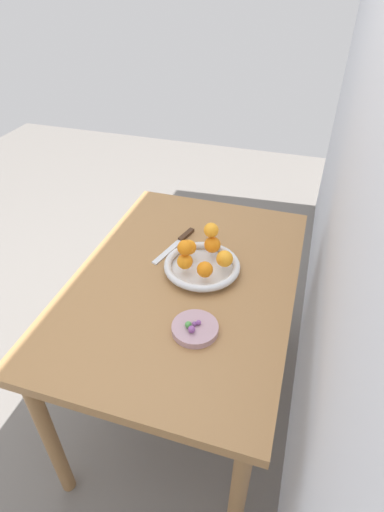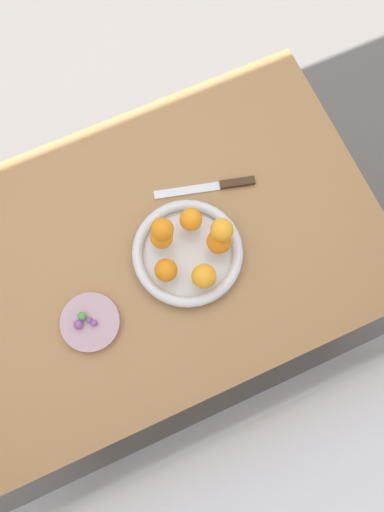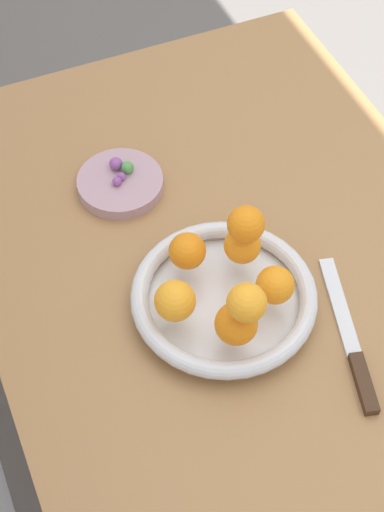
{
  "view_description": "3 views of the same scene",
  "coord_description": "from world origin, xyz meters",
  "px_view_note": "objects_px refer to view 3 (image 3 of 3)",
  "views": [
    {
      "loc": [
        1.01,
        0.34,
        1.65
      ],
      "look_at": [
        -0.03,
        0.02,
        0.82
      ],
      "focal_mm": 28.0,
      "sensor_mm": 36.0,
      "label": 1
    },
    {
      "loc": [
        0.07,
        0.34,
        1.93
      ],
      "look_at": [
        -0.05,
        0.08,
        0.85
      ],
      "focal_mm": 35.0,
      "sensor_mm": 36.0,
      "label": 2
    },
    {
      "loc": [
        -0.62,
        0.34,
        1.7
      ],
      "look_at": [
        -0.01,
        0.08,
        0.83
      ],
      "focal_mm": 55.0,
      "sensor_mm": 36.0,
      "label": 3
    }
  ],
  "objects_px": {
    "candy_dish": "(120,184)",
    "orange_1": "(175,301)",
    "dining_table": "(236,302)",
    "candy_ball_2": "(116,164)",
    "candy_ball_1": "(127,167)",
    "orange_3": "(275,285)",
    "orange_4": "(244,245)",
    "orange_6": "(247,303)",
    "candy_ball_0": "(121,176)",
    "fruit_bowl": "(224,298)",
    "orange_2": "(236,324)",
    "orange_5": "(249,223)",
    "knife": "(352,345)",
    "orange_0": "(187,251)",
    "candy_ball_3": "(117,181)"
  },
  "relations": [
    {
      "from": "candy_dish",
      "to": "orange_1",
      "type": "distance_m",
      "value": 0.29
    },
    {
      "from": "dining_table",
      "to": "candy_ball_2",
      "type": "distance_m",
      "value": 0.3
    },
    {
      "from": "dining_table",
      "to": "candy_ball_1",
      "type": "height_order",
      "value": "candy_ball_1"
    },
    {
      "from": "orange_3",
      "to": "candy_ball_1",
      "type": "bearing_deg",
      "value": 17.35
    },
    {
      "from": "orange_4",
      "to": "orange_6",
      "type": "bearing_deg",
      "value": 154.47
    },
    {
      "from": "candy_ball_0",
      "to": "fruit_bowl",
      "type": "bearing_deg",
      "value": -168.54
    },
    {
      "from": "orange_2",
      "to": "orange_5",
      "type": "height_order",
      "value": "orange_5"
    },
    {
      "from": "orange_2",
      "to": "candy_ball_1",
      "type": "distance_m",
      "value": 0.36
    },
    {
      "from": "orange_1",
      "to": "knife",
      "type": "distance_m",
      "value": 0.26
    },
    {
      "from": "orange_3",
      "to": "knife",
      "type": "distance_m",
      "value": 0.14
    },
    {
      "from": "knife",
      "to": "candy_ball_1",
      "type": "bearing_deg",
      "value": 22.88
    },
    {
      "from": "orange_0",
      "to": "orange_3",
      "type": "relative_size",
      "value": 0.99
    },
    {
      "from": "dining_table",
      "to": "orange_2",
      "type": "height_order",
      "value": "orange_2"
    },
    {
      "from": "orange_4",
      "to": "knife",
      "type": "bearing_deg",
      "value": -154.5
    },
    {
      "from": "orange_4",
      "to": "candy_ball_3",
      "type": "xyz_separation_m",
      "value": [
        0.22,
        0.12,
        -0.04
      ]
    },
    {
      "from": "orange_2",
      "to": "candy_ball_0",
      "type": "distance_m",
      "value": 0.35
    },
    {
      "from": "orange_6",
      "to": "candy_ball_1",
      "type": "height_order",
      "value": "orange_6"
    },
    {
      "from": "orange_5",
      "to": "candy_dish",
      "type": "bearing_deg",
      "value": 25.0
    },
    {
      "from": "candy_dish",
      "to": "orange_1",
      "type": "relative_size",
      "value": 2.41
    },
    {
      "from": "orange_0",
      "to": "orange_6",
      "type": "distance_m",
      "value": 0.16
    },
    {
      "from": "dining_table",
      "to": "fruit_bowl",
      "type": "xyz_separation_m",
      "value": [
        -0.05,
        0.05,
        0.11
      ]
    },
    {
      "from": "orange_4",
      "to": "candy_ball_3",
      "type": "distance_m",
      "value": 0.26
    },
    {
      "from": "dining_table",
      "to": "orange_0",
      "type": "bearing_deg",
      "value": 77.79
    },
    {
      "from": "orange_3",
      "to": "knife",
      "type": "height_order",
      "value": "orange_3"
    },
    {
      "from": "candy_dish",
      "to": "candy_ball_0",
      "type": "bearing_deg",
      "value": -124.86
    },
    {
      "from": "orange_6",
      "to": "candy_ball_3",
      "type": "height_order",
      "value": "orange_6"
    },
    {
      "from": "candy_dish",
      "to": "orange_0",
      "type": "height_order",
      "value": "orange_0"
    },
    {
      "from": "candy_ball_0",
      "to": "candy_ball_1",
      "type": "bearing_deg",
      "value": -51.61
    },
    {
      "from": "dining_table",
      "to": "candy_ball_1",
      "type": "xyz_separation_m",
      "value": [
        0.24,
        0.09,
        0.12
      ]
    },
    {
      "from": "orange_0",
      "to": "orange_1",
      "type": "distance_m",
      "value": 0.09
    },
    {
      "from": "orange_3",
      "to": "candy_ball_3",
      "type": "bearing_deg",
      "value": 22.66
    },
    {
      "from": "orange_2",
      "to": "orange_3",
      "type": "bearing_deg",
      "value": -64.23
    },
    {
      "from": "candy_dish",
      "to": "orange_2",
      "type": "xyz_separation_m",
      "value": [
        -0.35,
        -0.04,
        0.06
      ]
    },
    {
      "from": "orange_3",
      "to": "orange_6",
      "type": "height_order",
      "value": "orange_6"
    },
    {
      "from": "candy_dish",
      "to": "orange_0",
      "type": "distance_m",
      "value": 0.22
    },
    {
      "from": "orange_3",
      "to": "candy_ball_2",
      "type": "xyz_separation_m",
      "value": [
        0.34,
        0.12,
        -0.03
      ]
    },
    {
      "from": "candy_ball_0",
      "to": "candy_ball_3",
      "type": "distance_m",
      "value": 0.01
    },
    {
      "from": "candy_ball_2",
      "to": "orange_5",
      "type": "bearing_deg",
      "value": -157.63
    },
    {
      "from": "orange_2",
      "to": "candy_dish",
      "type": "bearing_deg",
      "value": 6.76
    },
    {
      "from": "fruit_bowl",
      "to": "candy_ball_2",
      "type": "bearing_deg",
      "value": 10.43
    },
    {
      "from": "dining_table",
      "to": "orange_6",
      "type": "distance_m",
      "value": 0.26
    },
    {
      "from": "knife",
      "to": "orange_6",
      "type": "bearing_deg",
      "value": 70.02
    },
    {
      "from": "fruit_bowl",
      "to": "orange_6",
      "type": "xyz_separation_m",
      "value": [
        -0.08,
        0.01,
        0.1
      ]
    },
    {
      "from": "candy_dish",
      "to": "candy_ball_0",
      "type": "distance_m",
      "value": 0.02
    },
    {
      "from": "orange_0",
      "to": "orange_1",
      "type": "xyz_separation_m",
      "value": [
        -0.07,
        0.05,
        0.0
      ]
    },
    {
      "from": "dining_table",
      "to": "orange_3",
      "type": "distance_m",
      "value": 0.18
    },
    {
      "from": "knife",
      "to": "orange_1",
      "type": "bearing_deg",
      "value": 59.4
    },
    {
      "from": "orange_1",
      "to": "orange_3",
      "type": "xyz_separation_m",
      "value": [
        -0.03,
        -0.14,
        -0.0
      ]
    },
    {
      "from": "dining_table",
      "to": "candy_ball_2",
      "type": "bearing_deg",
      "value": 22.46
    },
    {
      "from": "orange_0",
      "to": "candy_ball_0",
      "type": "xyz_separation_m",
      "value": [
        0.21,
        0.03,
        -0.04
      ]
    }
  ]
}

